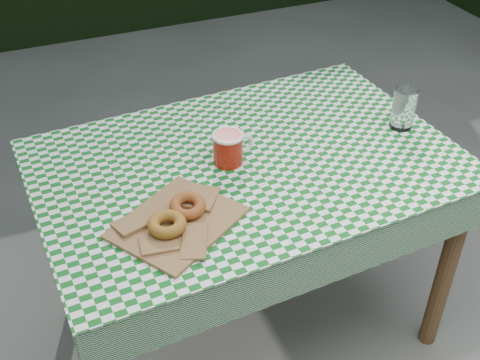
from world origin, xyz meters
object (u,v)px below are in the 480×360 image
Objects in this scene: drinking_glass at (404,108)px; coffee_mug at (228,148)px; table at (247,251)px; paper_bag at (177,222)px.

coffee_mug is at bearing 177.39° from drinking_glass.
drinking_glass reaches higher than table.
drinking_glass is at bearing -8.61° from coffee_mug.
coffee_mug reaches higher than table.
coffee_mug reaches higher than paper_bag.
drinking_glass is (0.54, -0.01, 0.45)m from table.
paper_bag is 1.77× the size of coffee_mug.
drinking_glass is (0.83, 0.19, 0.06)m from paper_bag.
drinking_glass is at bearing 12.62° from paper_bag.
paper_bag reaches higher than table.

